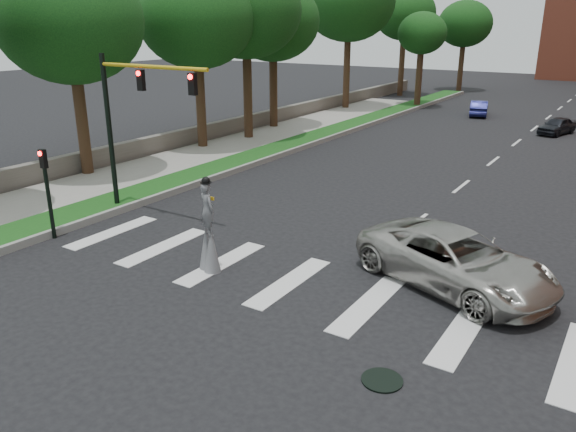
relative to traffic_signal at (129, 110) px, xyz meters
The scene contains 20 objects.
ground_plane 11.04m from the traffic_signal, 17.05° to the right, with size 160.00×160.00×0.00m, color black.
grass_median 17.56m from the traffic_signal, 95.77° to the left, with size 2.00×60.00×0.25m, color #134314.
median_curb 17.48m from the traffic_signal, 92.25° to the left, with size 0.20×60.00×0.28m, color gray.
sidewalk_left 9.37m from the traffic_signal, 123.98° to the left, with size 4.00×60.00×0.18m, color gray.
stone_wall 20.64m from the traffic_signal, 110.80° to the left, with size 0.50×56.00×1.10m, color #5F5951.
manhole 14.33m from the traffic_signal, 21.36° to the right, with size 0.90×0.90×0.04m, color black.
traffic_signal is the anchor object (origin of this frame).
secondary_signal 4.17m from the traffic_signal, 98.43° to the right, with size 0.25×0.21×3.23m.
stilt_performer 7.13m from the traffic_signal, 23.54° to the right, with size 0.82×0.64×3.01m.
suv_crossing 13.08m from the traffic_signal, ahead, with size 2.75×5.96×1.66m, color #ABA9A2.
car_near 29.92m from the traffic_signal, 67.35° to the left, with size 1.38×3.43×1.17m, color black.
car_mid 33.24m from the traffic_signal, 81.70° to the left, with size 1.32×3.78×1.25m, color navy.
tree_1 7.77m from the traffic_signal, 156.92° to the left, with size 6.71×6.71×10.19m.
tree_2 12.78m from the traffic_signal, 118.83° to the left, with size 6.67×6.67×10.35m.
tree_3 20.06m from the traffic_signal, 108.12° to the left, with size 6.40×6.40×10.10m.
tree_4 30.99m from the traffic_signal, 101.46° to the left, with size 7.76×7.76×12.25m.
tree_5 42.45m from the traffic_signal, 97.88° to the left, with size 6.13×6.13×10.70m.
tree_6 34.73m from the traffic_signal, 92.05° to the left, with size 4.23×4.23×8.19m.
tree_7 49.72m from the traffic_signal, 92.21° to the left, with size 5.79×5.79×9.57m.
tree_8 15.94m from the traffic_signal, 109.85° to the left, with size 6.86×6.86×10.90m.
Camera 1 is at (6.83, -11.71, 7.32)m, focal length 35.00 mm.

